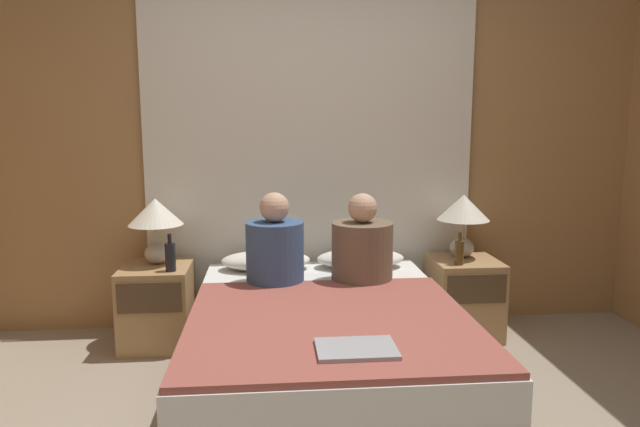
% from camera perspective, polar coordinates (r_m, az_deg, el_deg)
% --- Properties ---
extents(wall_back, '(4.75, 0.06, 2.50)m').
position_cam_1_polar(wall_back, '(4.01, -1.03, 6.42)').
color(wall_back, '#A37547').
rests_on(wall_back, ground_plane).
extents(curtain_panel, '(2.46, 0.02, 2.33)m').
position_cam_1_polar(curtain_panel, '(3.95, -0.96, 5.07)').
color(curtain_panel, silver).
rests_on(curtain_panel, ground_plane).
extents(bed, '(1.44, 1.96, 0.48)m').
position_cam_1_polar(bed, '(3.16, 0.49, -13.34)').
color(bed, brown).
rests_on(bed, ground_plane).
extents(nightstand_left, '(0.43, 0.47, 0.53)m').
position_cam_1_polar(nightstand_left, '(3.89, -15.95, -8.84)').
color(nightstand_left, '#A87F51').
rests_on(nightstand_left, ground_plane).
extents(nightstand_right, '(0.43, 0.47, 0.53)m').
position_cam_1_polar(nightstand_right, '(4.03, 14.18, -8.10)').
color(nightstand_right, '#A87F51').
rests_on(nightstand_right, ground_plane).
extents(lamp_left, '(0.35, 0.35, 0.43)m').
position_cam_1_polar(lamp_left, '(3.83, -16.11, -0.41)').
color(lamp_left, '#B2A899').
rests_on(lamp_left, nightstand_left).
extents(lamp_right, '(0.35, 0.35, 0.43)m').
position_cam_1_polar(lamp_right, '(3.98, 14.14, 0.03)').
color(lamp_right, '#B2A899').
rests_on(lamp_right, nightstand_right).
extents(pillow_left, '(0.59, 0.32, 0.12)m').
position_cam_1_polar(pillow_left, '(3.79, -5.44, -4.70)').
color(pillow_left, silver).
rests_on(pillow_left, bed).
extents(pillow_right, '(0.59, 0.32, 0.12)m').
position_cam_1_polar(pillow_right, '(3.84, 4.07, -4.51)').
color(pillow_right, silver).
rests_on(pillow_right, bed).
extents(blanket_on_bed, '(1.38, 1.33, 0.03)m').
position_cam_1_polar(blanket_on_bed, '(2.80, 1.07, -10.73)').
color(blanket_on_bed, '#994C42').
rests_on(blanket_on_bed, bed).
extents(person_left_in_bed, '(0.34, 0.34, 0.56)m').
position_cam_1_polar(person_left_in_bed, '(3.40, -4.53, -3.53)').
color(person_left_in_bed, '#38517A').
rests_on(person_left_in_bed, bed).
extents(person_right_in_bed, '(0.37, 0.37, 0.55)m').
position_cam_1_polar(person_right_in_bed, '(3.45, 4.23, -3.50)').
color(person_right_in_bed, brown).
rests_on(person_right_in_bed, bed).
extents(beer_bottle_on_left_stand, '(0.06, 0.06, 0.24)m').
position_cam_1_polar(beer_bottle_on_left_stand, '(3.65, -14.74, -4.17)').
color(beer_bottle_on_left_stand, black).
rests_on(beer_bottle_on_left_stand, nightstand_left).
extents(beer_bottle_on_right_stand, '(0.06, 0.06, 0.22)m').
position_cam_1_polar(beer_bottle_on_right_stand, '(3.80, 13.75, -3.74)').
color(beer_bottle_on_right_stand, '#513819').
rests_on(beer_bottle_on_right_stand, nightstand_right).
extents(laptop_on_bed, '(0.33, 0.23, 0.02)m').
position_cam_1_polar(laptop_on_bed, '(2.43, 3.64, -13.35)').
color(laptop_on_bed, '#9EA0A5').
rests_on(laptop_on_bed, blanket_on_bed).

